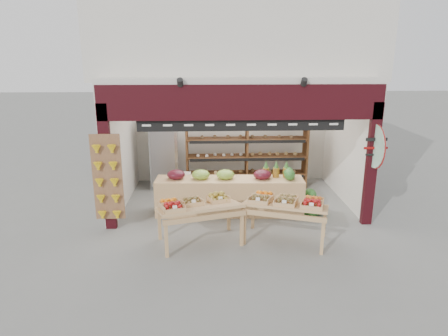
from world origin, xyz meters
The scene contains 11 objects.
ground centered at (0.00, 0.00, 0.00)m, with size 60.00×60.00×0.00m, color slate.
shop_structure centered at (0.00, 1.61, 3.92)m, with size 6.36×5.12×5.40m.
banana_board centered at (-2.73, -1.17, 1.12)m, with size 0.60×0.15×1.80m.
gift_sign centered at (2.75, -1.15, 1.75)m, with size 0.04×0.93×0.92m.
back_shelving centered at (0.38, 1.57, 1.23)m, with size 3.29×0.54×2.01m.
refrigerator centered at (-1.88, 1.71, 0.97)m, with size 0.76×0.76×1.95m, color #B9BCC1.
cardboard_stack centered at (-1.11, 0.75, 0.24)m, with size 0.98×0.71×0.66m.
mid_counter centered at (-0.21, -0.36, 0.46)m, with size 3.38×0.79×1.06m.
display_table_left centered at (-0.98, -1.79, 0.76)m, with size 1.75×1.27×1.01m.
display_table_right centered at (0.83, -1.80, 0.80)m, with size 1.79×1.35×1.01m.
watermelon_pile centered at (1.63, -0.41, 0.19)m, with size 0.74×0.74×0.58m.
Camera 1 is at (-0.68, -8.98, 3.59)m, focal length 32.00 mm.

